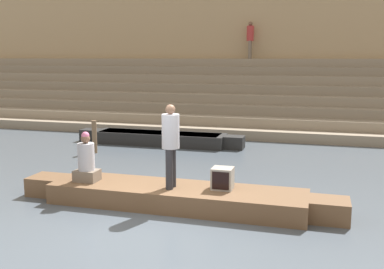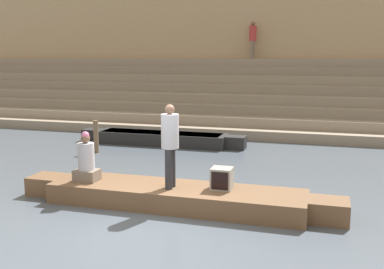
# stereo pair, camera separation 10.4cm
# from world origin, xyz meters

# --- Properties ---
(ground_plane) EXTENTS (120.00, 120.00, 0.00)m
(ground_plane) POSITION_xyz_m (0.00, 0.00, 0.00)
(ground_plane) COLOR #4C5660
(ghat_steps) EXTENTS (36.00, 5.73, 3.00)m
(ghat_steps) POSITION_xyz_m (0.00, 12.38, 1.06)
(ghat_steps) COLOR gray
(ghat_steps) RESTS_ON ground
(back_wall) EXTENTS (34.20, 1.28, 7.76)m
(back_wall) POSITION_xyz_m (0.00, 15.00, 3.85)
(back_wall) COLOR tan
(back_wall) RESTS_ON ground
(rowboat_main) EXTENTS (6.86, 1.38, 0.42)m
(rowboat_main) POSITION_xyz_m (0.14, 0.90, 0.22)
(rowboat_main) COLOR brown
(rowboat_main) RESTS_ON ground
(person_standing) EXTENTS (0.36, 0.36, 1.72)m
(person_standing) POSITION_xyz_m (0.06, 0.80, 1.41)
(person_standing) COLOR #28282D
(person_standing) RESTS_ON rowboat_main
(person_rowing) EXTENTS (0.50, 0.39, 1.08)m
(person_rowing) POSITION_xyz_m (-1.86, 0.80, 0.85)
(person_rowing) COLOR #756656
(person_rowing) RESTS_ON rowboat_main
(tv_set) EXTENTS (0.42, 0.40, 0.44)m
(tv_set) POSITION_xyz_m (1.09, 1.02, 0.64)
(tv_set) COLOR #9E998E
(tv_set) RESTS_ON rowboat_main
(moored_boat_shore) EXTENTS (6.06, 1.06, 0.43)m
(moored_boat_shore) POSITION_xyz_m (-2.52, 7.11, 0.23)
(moored_boat_shore) COLOR black
(moored_boat_shore) RESTS_ON ground
(mooring_post) EXTENTS (0.16, 0.16, 1.06)m
(mooring_post) POSITION_xyz_m (-4.03, 5.19, 0.53)
(mooring_post) COLOR brown
(mooring_post) RESTS_ON ground
(person_on_steps) EXTENTS (0.34, 0.34, 1.73)m
(person_on_steps) POSITION_xyz_m (-0.43, 14.05, 4.00)
(person_on_steps) COLOR #756656
(person_on_steps) RESTS_ON ghat_steps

